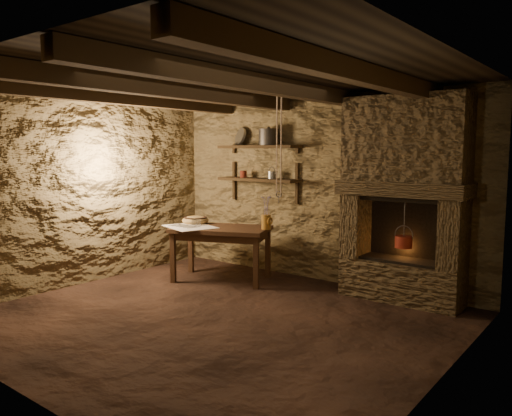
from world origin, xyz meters
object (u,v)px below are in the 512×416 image
Objects in this scene: work_table at (221,252)px; red_pot at (404,241)px; stoneware_jug at (266,215)px; wooden_bowl at (195,220)px; iron_stockpot at (269,138)px.

red_pot is at bearing -8.70° from work_table.
work_table is at bearing -145.96° from stoneware_jug.
red_pot is (2.74, 0.51, -0.05)m from wooden_bowl.
stoneware_jug is 1.09m from wooden_bowl.
red_pot is (2.25, 0.54, 0.32)m from work_table.
iron_stockpot is 2.29m from red_pot.
work_table is 0.80m from stoneware_jug.
wooden_bowl is 1.50m from iron_stockpot.
red_pot is (1.67, 0.32, -0.19)m from stoneware_jug.
stoneware_jug is 0.79× the size of red_pot.
stoneware_jug reaches higher than wooden_bowl.
iron_stockpot reaches higher than wooden_bowl.
wooden_bowl is 2.79m from red_pot.
iron_stockpot is (-0.29, 0.44, 0.98)m from stoneware_jug.
wooden_bowl is at bearing -169.44° from red_pot.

